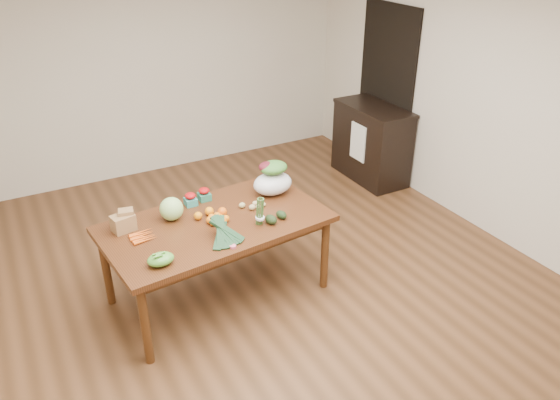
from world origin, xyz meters
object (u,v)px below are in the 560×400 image
paper_bag (123,221)px  kale_bunch (226,233)px  cabbage (171,209)px  dining_table (218,259)px  asparagus_bundle (260,211)px  salad_bag (273,179)px  cabinet (371,143)px  mandarin_cluster (217,217)px

paper_bag → kale_bunch: paper_bag is taller
paper_bag → cabbage: 0.40m
dining_table → asparagus_bundle: bearing=-42.9°
kale_bunch → salad_bag: 0.90m
cabinet → cabbage: cabbage is taller
dining_table → asparagus_bundle: 0.63m
kale_bunch → mandarin_cluster: bearing=73.9°
paper_bag → kale_bunch: bearing=-40.3°
cabinet → salad_bag: bearing=-150.8°
kale_bunch → salad_bag: (0.70, 0.56, 0.06)m
cabinet → paper_bag: cabinet is taller
dining_table → kale_bunch: size_ratio=4.59×
asparagus_bundle → salad_bag: 0.57m
dining_table → salad_bag: (0.65, 0.22, 0.52)m
paper_bag → kale_bunch: size_ratio=0.59×
paper_bag → mandarin_cluster: paper_bag is taller
paper_bag → mandarin_cluster: size_ratio=1.30×
paper_bag → salad_bag: salad_bag is taller
cabinet → mandarin_cluster: (-2.63, -1.36, 0.33)m
asparagus_bundle → kale_bunch: bearing=-168.1°
dining_table → cabinet: cabinet is taller
dining_table → asparagus_bundle: (0.30, -0.23, 0.50)m
cabbage → asparagus_bundle: bearing=-35.6°
cabinet → salad_bag: salad_bag is taller
salad_bag → mandarin_cluster: bearing=-159.1°
paper_bag → mandarin_cluster: 0.75m
kale_bunch → paper_bag: bearing=133.9°
cabinet → kale_bunch: cabinet is taller
paper_bag → kale_bunch: 0.86m
asparagus_bundle → cabbage: bearing=138.7°
dining_table → kale_bunch: bearing=-103.7°
cabbage → kale_bunch: size_ratio=0.49×
cabbage → salad_bag: 0.96m
cabinet → asparagus_bundle: 2.84m
mandarin_cluster → cabbage: bearing=143.1°
cabbage → asparagus_bundle: asparagus_bundle is taller
mandarin_cluster → salad_bag: 0.70m
cabbage → asparagus_bundle: (0.60, -0.43, 0.03)m
paper_bag → asparagus_bundle: asparagus_bundle is taller
cabinet → asparagus_bundle: size_ratio=4.08×
cabbage → mandarin_cluster: (0.31, -0.23, -0.05)m
salad_bag → dining_table: bearing=-161.7°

